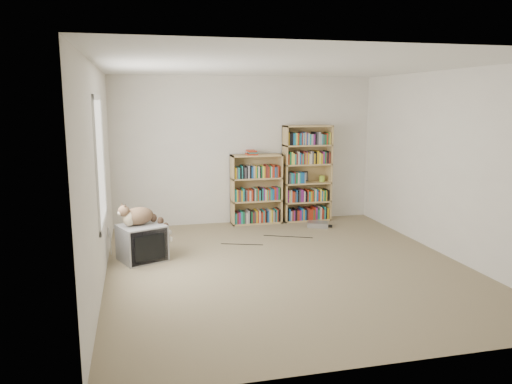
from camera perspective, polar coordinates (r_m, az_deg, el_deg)
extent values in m
cube|color=gray|center=(6.47, 3.61, -8.48)|extent=(4.50, 5.00, 0.01)
cube|color=white|center=(8.59, -1.21, 4.76)|extent=(4.50, 0.02, 2.50)
cube|color=white|center=(3.90, 14.65, -2.39)|extent=(4.50, 0.02, 2.50)
cube|color=white|center=(5.92, -17.55, 1.74)|extent=(0.02, 5.00, 2.50)
cube|color=white|center=(7.17, 21.20, 2.95)|extent=(0.02, 5.00, 2.50)
cube|color=white|center=(6.14, 3.88, 14.19)|extent=(4.50, 5.00, 0.02)
cube|color=white|center=(6.10, -17.39, 3.41)|extent=(0.02, 1.22, 1.52)
cube|color=gray|center=(6.80, -12.89, -5.67)|extent=(0.70, 0.67, 0.48)
cube|color=black|center=(6.60, -12.09, -6.15)|extent=(0.48, 0.22, 0.44)
cube|color=black|center=(6.58, -12.02, -6.27)|extent=(0.38, 0.17, 0.34)
cube|color=black|center=(6.90, -13.25, -5.53)|extent=(0.41, 0.38, 0.29)
ellipsoid|color=#392417|center=(6.76, -13.31, -2.69)|extent=(0.51, 0.45, 0.23)
ellipsoid|color=#392417|center=(6.81, -12.50, -2.64)|extent=(0.27, 0.28, 0.17)
ellipsoid|color=#C2AE8C|center=(6.68, -14.30, -2.97)|extent=(0.22, 0.22, 0.19)
ellipsoid|color=#392417|center=(6.63, -14.87, -2.11)|extent=(0.20, 0.20, 0.14)
sphere|color=beige|center=(6.61, -15.31, -2.36)|extent=(0.08, 0.08, 0.06)
cone|color=black|center=(6.60, -14.74, -1.58)|extent=(0.08, 0.09, 0.07)
cone|color=black|center=(6.67, -15.07, -1.47)|extent=(0.08, 0.09, 0.07)
cube|color=tan|center=(8.65, 3.31, 2.03)|extent=(0.02, 0.30, 1.68)
cube|color=tan|center=(8.91, 8.32, 2.19)|extent=(0.02, 0.30, 1.68)
cube|color=tan|center=(8.90, 5.56, 2.24)|extent=(0.84, 0.03, 1.68)
cube|color=tan|center=(8.69, 5.95, 7.51)|extent=(0.84, 0.30, 0.02)
cube|color=tan|center=(8.93, 5.75, -3.13)|extent=(0.84, 0.30, 0.03)
cube|color=tan|center=(8.86, 5.79, -1.06)|extent=(0.84, 0.30, 0.03)
cube|color=tan|center=(8.80, 5.83, 1.05)|extent=(0.84, 0.30, 0.02)
cube|color=tan|center=(8.75, 5.87, 3.19)|extent=(0.84, 0.30, 0.02)
cube|color=tan|center=(8.71, 5.91, 5.34)|extent=(0.84, 0.30, 0.02)
cube|color=#AF2E17|center=(8.90, 5.77, -2.46)|extent=(0.76, 0.24, 0.19)
cube|color=#1859A1|center=(8.84, 5.81, -0.37)|extent=(0.76, 0.24, 0.19)
cube|color=#126635|center=(8.78, 5.84, 1.75)|extent=(0.76, 0.24, 0.19)
cube|color=beige|center=(8.74, 5.88, 3.89)|extent=(0.76, 0.24, 0.19)
cube|color=black|center=(8.71, 5.92, 6.05)|extent=(0.76, 0.24, 0.19)
cube|color=tan|center=(8.47, -2.74, 0.20)|extent=(0.03, 0.30, 1.19)
cube|color=tan|center=(8.66, 2.74, 0.43)|extent=(0.02, 0.30, 1.19)
cube|color=tan|center=(8.69, -0.18, 0.47)|extent=(0.87, 0.03, 1.19)
cube|color=tan|center=(8.47, 0.03, 4.21)|extent=(0.87, 0.30, 0.02)
cube|color=tan|center=(8.67, 0.03, -3.48)|extent=(0.87, 0.30, 0.03)
cube|color=tan|center=(8.59, 0.03, -0.96)|extent=(0.87, 0.30, 0.03)
cube|color=tan|center=(8.52, 0.03, 1.61)|extent=(0.87, 0.30, 0.02)
cube|color=#AF2E17|center=(8.65, 0.03, -2.79)|extent=(0.79, 0.24, 0.19)
cube|color=#1859A1|center=(8.57, 0.03, -0.25)|extent=(0.79, 0.24, 0.19)
cube|color=#126635|center=(8.51, 0.03, 2.32)|extent=(0.79, 0.24, 0.19)
cube|color=#AF2E17|center=(8.44, -0.45, 4.54)|extent=(0.19, 0.24, 0.08)
cylinder|color=#97BD36|center=(8.88, 7.53, 1.54)|extent=(0.10, 0.10, 0.11)
cube|color=black|center=(8.87, 5.54, 1.80)|extent=(0.13, 0.05, 0.18)
cube|color=#A9A9AE|center=(8.48, 7.11, -3.69)|extent=(0.42, 0.37, 0.08)
cube|color=silver|center=(7.13, -16.49, -4.42)|extent=(0.01, 0.08, 0.13)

